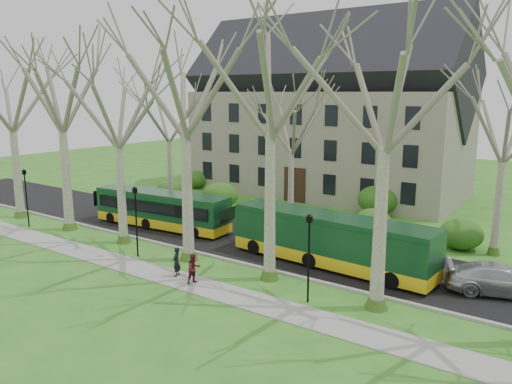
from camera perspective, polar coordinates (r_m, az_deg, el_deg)
ground at (r=28.72m, az=-3.71°, el=-9.01°), size 120.00×120.00×0.00m
sidewalk at (r=26.94m, az=-7.09°, el=-10.42°), size 70.00×2.00×0.06m
road at (r=32.94m, az=2.31°, el=-6.24°), size 80.00×8.00×0.06m
curb at (r=29.81m, az=-1.89°, el=-8.07°), size 80.00×0.25×0.14m
building at (r=50.49m, az=8.10°, el=9.08°), size 26.50×12.20×16.00m
tree_row_verge at (r=27.33m, az=-3.50°, el=5.07°), size 49.00×7.00×14.00m
tree_row_far at (r=37.01m, az=5.27°, el=5.14°), size 33.00×7.00×12.00m
lamp_row at (r=27.19m, az=-5.10°, el=-4.51°), size 36.22×0.22×4.30m
hedges at (r=42.05m, az=3.24°, el=-0.99°), size 30.60×8.60×2.00m
bus_lead at (r=37.75m, az=-10.75°, el=-1.92°), size 11.19×3.20×2.76m
bus_follow at (r=29.29m, az=8.48°, el=-5.39°), size 12.50×3.39×3.09m
sedan at (r=27.99m, az=26.16°, el=-8.99°), size 5.58×3.71×1.50m
pedestrian_a at (r=27.85m, az=-9.08°, el=-7.88°), size 0.56×0.69×1.63m
pedestrian_b at (r=26.73m, az=-7.12°, el=-8.69°), size 0.78×0.90×1.61m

